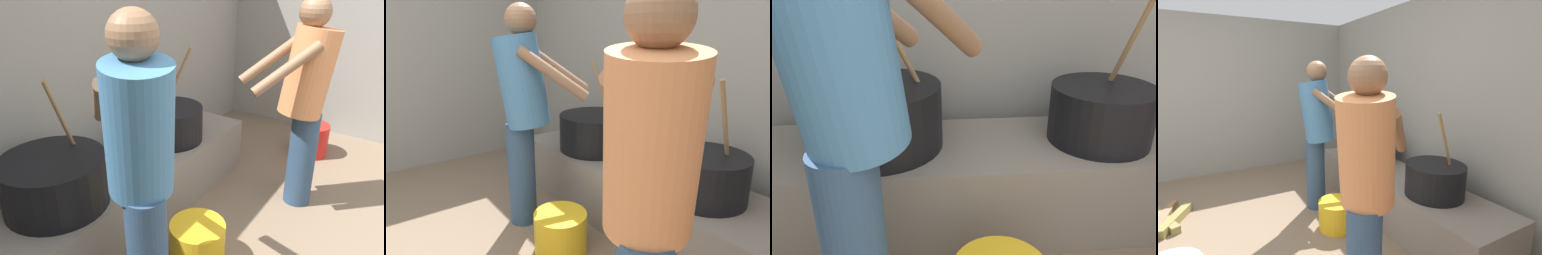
# 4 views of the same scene
# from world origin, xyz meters

# --- Properties ---
(block_enclosure_rear) EXTENTS (4.91, 0.20, 2.22)m
(block_enclosure_rear) POSITION_xyz_m (0.00, 2.34, 1.11)
(block_enclosure_rear) COLOR gray
(block_enclosure_rear) RESTS_ON ground_plane
(hearth_ledge) EXTENTS (2.33, 0.60, 0.44)m
(hearth_ledge) POSITION_xyz_m (-0.11, 1.82, 0.22)
(hearth_ledge) COLOR slate
(hearth_ledge) RESTS_ON ground_plane
(cooking_pot_main) EXTENTS (0.49, 0.49, 0.72)m
(cooking_pot_main) POSITION_xyz_m (0.42, 1.81, 0.57)
(cooking_pot_main) COLOR black
(cooking_pot_main) RESTS_ON hearth_ledge
(cooking_pot_secondary) EXTENTS (0.59, 0.59, 0.75)m
(cooking_pot_secondary) POSITION_xyz_m (-0.63, 1.84, 0.59)
(cooking_pot_secondary) COLOR black
(cooking_pot_secondary) RESTS_ON hearth_ledge
(cook_in_blue_shirt) EXTENTS (0.66, 0.71, 1.56)m
(cook_in_blue_shirt) POSITION_xyz_m (-0.62, 1.18, 0.89)
(cook_in_blue_shirt) COLOR navy
(cook_in_blue_shirt) RESTS_ON ground_plane
(cook_in_orange_shirt) EXTENTS (0.68, 0.68, 1.53)m
(cook_in_orange_shirt) POSITION_xyz_m (0.78, 0.91, 0.87)
(cook_in_orange_shirt) COLOR navy
(cook_in_orange_shirt) RESTS_ON ground_plane
(bucket_red_plastic) EXTENTS (0.33, 0.33, 0.30)m
(bucket_red_plastic) POSITION_xyz_m (1.63, 1.06, 0.15)
(bucket_red_plastic) COLOR red
(bucket_red_plastic) RESTS_ON ground_plane
(bucket_yellow_plastic) EXTENTS (0.34, 0.34, 0.27)m
(bucket_yellow_plastic) POSITION_xyz_m (-0.17, 1.18, 0.13)
(bucket_yellow_plastic) COLOR gold
(bucket_yellow_plastic) RESTS_ON ground_plane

